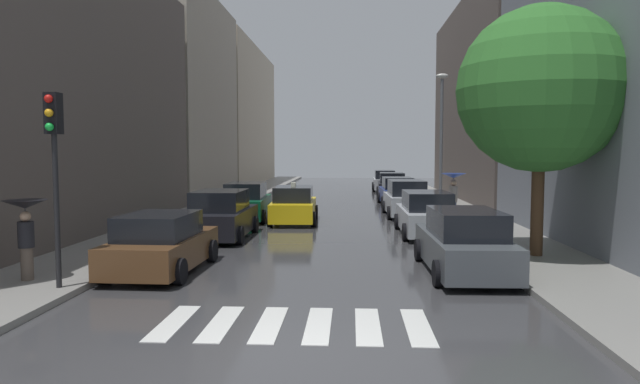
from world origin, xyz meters
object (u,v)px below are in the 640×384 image
object	(u,v)px
street_tree_right	(540,90)
parked_car_right_nearest	(464,243)
pedestrian_far_side	(453,186)
traffic_light_left_corner	(54,146)
parked_car_right_sixth	(385,181)
parked_car_right_fifth	(392,186)
parked_car_left_nearest	(161,244)
parked_car_right_fourth	(397,192)
lamp_post_right	(441,132)
parked_car_right_second	(426,215)
parked_car_right_third	(406,200)
parked_car_left_third	(246,202)
pedestrian_foreground	(26,222)
taxi_midroad	(294,205)
parked_car_left_second	(221,216)

from	to	relation	value
street_tree_right	parked_car_right_nearest	bearing A→B (deg)	-142.56
pedestrian_far_side	traffic_light_left_corner	distance (m)	16.40
parked_car_right_sixth	traffic_light_left_corner	bearing A→B (deg)	165.54
parked_car_right_fifth	pedestrian_far_side	world-z (taller)	pedestrian_far_side
parked_car_left_nearest	street_tree_right	bearing A→B (deg)	-76.67
parked_car_right_fourth	traffic_light_left_corner	distance (m)	23.46
parked_car_left_nearest	lamp_post_right	distance (m)	17.34
parked_car_right_second	parked_car_right_fifth	size ratio (longest dim) A/B	1.02
parked_car_left_nearest	pedestrian_far_side	distance (m)	13.57
parked_car_right_third	parked_car_right_sixth	distance (m)	18.08
parked_car_right_sixth	street_tree_right	distance (m)	29.55
parked_car_left_third	parked_car_right_second	size ratio (longest dim) A/B	1.02
parked_car_right_nearest	pedestrian_foreground	bearing A→B (deg)	99.56
parked_car_right_third	taxi_midroad	distance (m)	5.90
parked_car_left_second	street_tree_right	bearing A→B (deg)	-109.62
parked_car_right_second	parked_car_right_sixth	distance (m)	24.31
taxi_midroad	traffic_light_left_corner	world-z (taller)	traffic_light_left_corner
parked_car_right_nearest	street_tree_right	world-z (taller)	street_tree_right
parked_car_right_third	traffic_light_left_corner	size ratio (longest dim) A/B	1.04
parked_car_right_second	parked_car_right_sixth	size ratio (longest dim) A/B	1.12
parked_car_right_third	lamp_post_right	size ratio (longest dim) A/B	0.65
parked_car_left_nearest	parked_car_left_second	world-z (taller)	parked_car_left_second
parked_car_left_third	pedestrian_foreground	distance (m)	13.42
lamp_post_right	parked_car_right_sixth	bearing A→B (deg)	95.89
parked_car_right_third	lamp_post_right	distance (m)	3.86
parked_car_left_nearest	parked_car_left_third	size ratio (longest dim) A/B	0.90
parked_car_right_nearest	parked_car_right_second	bearing A→B (deg)	-0.48
parked_car_right_second	parked_car_right_fourth	distance (m)	12.01
parked_car_right_nearest	pedestrian_far_side	size ratio (longest dim) A/B	2.29
parked_car_right_sixth	pedestrian_foreground	xyz separation A→B (m)	(-10.34, -33.03, 0.74)
pedestrian_foreground	pedestrian_far_side	bearing A→B (deg)	133.08
street_tree_right	traffic_light_left_corner	bearing A→B (deg)	-158.93
parked_car_left_nearest	traffic_light_left_corner	xyz separation A→B (m)	(-1.51, -2.40, 2.55)
parked_car_right_fifth	pedestrian_far_side	size ratio (longest dim) A/B	2.18
taxi_midroad	street_tree_right	world-z (taller)	street_tree_right
parked_car_left_nearest	parked_car_left_second	bearing A→B (deg)	-0.79
parked_car_left_nearest	pedestrian_far_side	size ratio (longest dim) A/B	2.05
parked_car_left_third	pedestrian_far_side	xyz separation A→B (m)	(9.23, -1.61, 0.88)
parked_car_left_nearest	pedestrian_foreground	size ratio (longest dim) A/B	2.27
parked_car_right_fifth	traffic_light_left_corner	xyz separation A→B (m)	(-9.37, -27.63, 2.49)
parked_car_left_second	parked_car_right_second	size ratio (longest dim) A/B	0.97
parked_car_right_third	pedestrian_far_side	distance (m)	3.92
parked_car_right_nearest	lamp_post_right	world-z (taller)	lamp_post_right
street_tree_right	traffic_light_left_corner	size ratio (longest dim) A/B	1.67
taxi_midroad	pedestrian_far_side	world-z (taller)	pedestrian_far_side
taxi_midroad	pedestrian_foreground	world-z (taller)	pedestrian_foreground
parked_car_left_second	pedestrian_foreground	bearing A→B (deg)	159.51
parked_car_right_nearest	parked_car_right_sixth	size ratio (longest dim) A/B	1.15
parked_car_right_nearest	traffic_light_left_corner	world-z (taller)	traffic_light_left_corner
parked_car_left_nearest	parked_car_right_sixth	bearing A→B (deg)	-12.38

